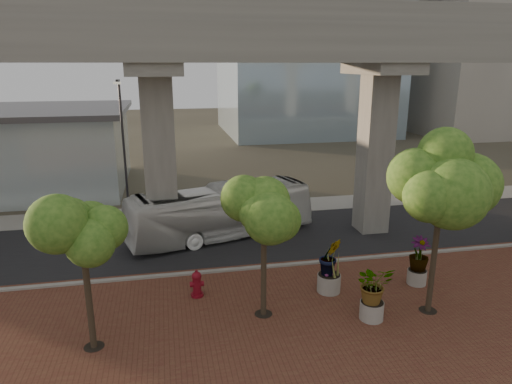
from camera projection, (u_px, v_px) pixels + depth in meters
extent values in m
plane|color=#3E3A2D|center=(280.00, 251.00, 24.17)|extent=(160.00, 160.00, 0.00)
cube|color=brown|center=(335.00, 335.00, 16.62)|extent=(70.00, 13.00, 0.06)
cube|color=black|center=(272.00, 237.00, 26.05)|extent=(90.00, 8.00, 0.04)
cube|color=gray|center=(291.00, 265.00, 22.26)|extent=(70.00, 0.25, 0.16)
cube|color=gray|center=(253.00, 208.00, 31.23)|extent=(90.00, 3.00, 0.06)
cube|color=gray|center=(282.00, 43.00, 21.69)|extent=(72.00, 2.40, 1.80)
cube|color=gray|center=(267.00, 45.00, 24.70)|extent=(72.00, 2.40, 1.80)
cube|color=gray|center=(288.00, 9.00, 20.27)|extent=(72.00, 0.12, 1.00)
cube|color=gray|center=(263.00, 20.00, 25.36)|extent=(72.00, 0.12, 1.00)
cube|color=#ABA699|center=(486.00, 45.00, 62.12)|extent=(18.00, 16.00, 24.00)
imported|color=white|center=(221.00, 212.00, 25.65)|extent=(10.93, 5.45, 2.97)
cylinder|color=maroon|center=(197.00, 295.00, 19.33)|extent=(0.53, 0.53, 0.12)
cylinder|color=maroon|center=(197.00, 285.00, 19.22)|extent=(0.35, 0.35, 0.85)
sphere|color=maroon|center=(197.00, 276.00, 19.10)|extent=(0.41, 0.41, 0.41)
cylinder|color=maroon|center=(196.00, 272.00, 19.05)|extent=(0.12, 0.12, 0.15)
cylinder|color=maroon|center=(197.00, 284.00, 19.20)|extent=(0.59, 0.24, 0.24)
cylinder|color=#A7A396|center=(372.00, 310.00, 17.53)|extent=(0.92, 0.92, 0.71)
imported|color=#2F6019|center=(374.00, 284.00, 17.23)|extent=(2.04, 2.04, 1.53)
cylinder|color=#AFA99E|center=(417.00, 277.00, 20.35)|extent=(0.84, 0.84, 0.66)
imported|color=#2F6019|center=(419.00, 254.00, 20.05)|extent=(2.06, 2.06, 1.55)
cylinder|color=gray|center=(329.00, 283.00, 19.65)|extent=(1.01, 1.01, 0.78)
imported|color=#2F6019|center=(330.00, 257.00, 19.31)|extent=(2.24, 2.24, 1.68)
cylinder|color=#453827|center=(90.00, 305.00, 15.45)|extent=(0.22, 0.22, 3.22)
cylinder|color=black|center=(94.00, 347.00, 15.88)|extent=(0.70, 0.70, 0.01)
cylinder|color=#453827|center=(264.00, 277.00, 17.53)|extent=(0.22, 0.22, 3.18)
cylinder|color=black|center=(263.00, 314.00, 17.96)|extent=(0.70, 0.70, 0.01)
cylinder|color=#453827|center=(433.00, 263.00, 17.66)|extent=(0.22, 0.22, 4.08)
cylinder|color=black|center=(428.00, 310.00, 18.21)|extent=(0.70, 0.70, 0.01)
cylinder|color=#2D2D32|center=(124.00, 151.00, 28.36)|extent=(0.15, 0.15, 8.54)
cube|color=#2D2D32|center=(118.00, 81.00, 26.69)|extent=(0.16, 1.07, 0.16)
cube|color=silver|center=(117.00, 83.00, 26.22)|extent=(0.43, 0.21, 0.13)
cylinder|color=#333338|center=(361.00, 147.00, 31.31)|extent=(0.14, 0.14, 7.91)
cube|color=#333338|center=(368.00, 89.00, 29.77)|extent=(0.15, 0.99, 0.15)
cube|color=silver|center=(372.00, 91.00, 29.33)|extent=(0.40, 0.20, 0.12)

